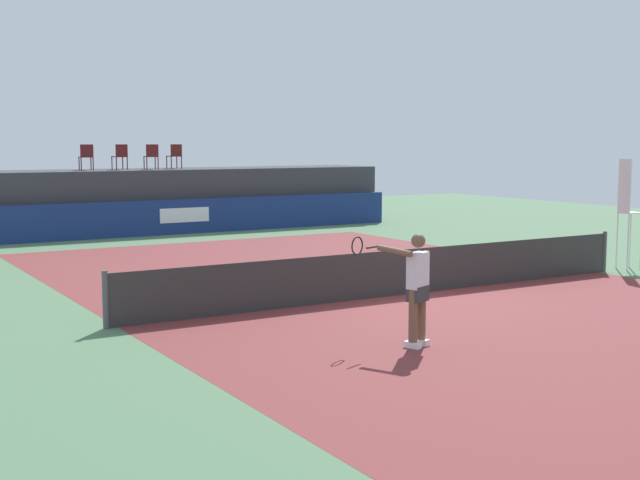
{
  "coord_description": "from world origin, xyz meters",
  "views": [
    {
      "loc": [
        -10.39,
        -14.04,
        3.16
      ],
      "look_at": [
        -0.73,
        2.0,
        1.0
      ],
      "focal_mm": 47.63,
      "sensor_mm": 36.0,
      "label": 1
    }
  ],
  "objects_px": {
    "spectator_chair_far_left": "(86,156)",
    "spectator_chair_right": "(175,155)",
    "umpire_chair": "(627,206)",
    "spectator_chair_left": "(120,156)",
    "tennis_player": "(416,286)",
    "spectator_chair_center": "(151,156)",
    "net_post_near": "(105,300)",
    "tennis_ball": "(399,267)",
    "net_post_far": "(604,252)"
  },
  "relations": [
    {
      "from": "spectator_chair_far_left",
      "to": "spectator_chair_right",
      "type": "distance_m",
      "value": 3.31
    },
    {
      "from": "spectator_chair_far_left",
      "to": "umpire_chair",
      "type": "relative_size",
      "value": 0.32
    },
    {
      "from": "spectator_chair_left",
      "to": "spectator_chair_far_left",
      "type": "bearing_deg",
      "value": -177.02
    },
    {
      "from": "spectator_chair_right",
      "to": "tennis_player",
      "type": "bearing_deg",
      "value": -100.65
    },
    {
      "from": "spectator_chair_center",
      "to": "net_post_near",
      "type": "distance_m",
      "value": 16.34
    },
    {
      "from": "spectator_chair_right",
      "to": "net_post_near",
      "type": "xyz_separation_m",
      "value": [
        -7.35,
        -15.44,
        -2.19
      ]
    },
    {
      "from": "spectator_chair_right",
      "to": "tennis_player",
      "type": "height_order",
      "value": "spectator_chair_right"
    },
    {
      "from": "tennis_player",
      "to": "tennis_ball",
      "type": "xyz_separation_m",
      "value": [
        4.69,
        6.8,
        -0.92
      ]
    },
    {
      "from": "spectator_chair_right",
      "to": "umpire_chair",
      "type": "relative_size",
      "value": 0.32
    },
    {
      "from": "spectator_chair_left",
      "to": "tennis_ball",
      "type": "height_order",
      "value": "spectator_chair_left"
    },
    {
      "from": "spectator_chair_left",
      "to": "net_post_near",
      "type": "xyz_separation_m",
      "value": [
        -5.26,
        -15.32,
        -2.19
      ]
    },
    {
      "from": "spectator_chair_far_left",
      "to": "net_post_near",
      "type": "relative_size",
      "value": 0.89
    },
    {
      "from": "spectator_chair_center",
      "to": "tennis_ball",
      "type": "height_order",
      "value": "spectator_chair_center"
    },
    {
      "from": "net_post_near",
      "to": "tennis_ball",
      "type": "relative_size",
      "value": 14.71
    },
    {
      "from": "spectator_chair_left",
      "to": "spectator_chair_center",
      "type": "height_order",
      "value": "same"
    },
    {
      "from": "spectator_chair_left",
      "to": "spectator_chair_right",
      "type": "distance_m",
      "value": 2.09
    },
    {
      "from": "net_post_far",
      "to": "tennis_ball",
      "type": "height_order",
      "value": "net_post_far"
    },
    {
      "from": "net_post_near",
      "to": "net_post_far",
      "type": "bearing_deg",
      "value": 0.0
    },
    {
      "from": "umpire_chair",
      "to": "tennis_ball",
      "type": "height_order",
      "value": "umpire_chair"
    },
    {
      "from": "spectator_chair_center",
      "to": "tennis_player",
      "type": "distance_m",
      "value": 18.92
    },
    {
      "from": "tennis_ball",
      "to": "spectator_chair_far_left",
      "type": "bearing_deg",
      "value": 109.82
    },
    {
      "from": "spectator_chair_left",
      "to": "tennis_player",
      "type": "bearing_deg",
      "value": -94.56
    },
    {
      "from": "spectator_chair_left",
      "to": "spectator_chair_right",
      "type": "bearing_deg",
      "value": 3.26
    },
    {
      "from": "umpire_chair",
      "to": "tennis_ball",
      "type": "relative_size",
      "value": 40.59
    },
    {
      "from": "net_post_near",
      "to": "tennis_ball",
      "type": "height_order",
      "value": "net_post_near"
    },
    {
      "from": "spectator_chair_left",
      "to": "tennis_player",
      "type": "height_order",
      "value": "spectator_chair_left"
    },
    {
      "from": "tennis_player",
      "to": "umpire_chair",
      "type": "bearing_deg",
      "value": 21.68
    },
    {
      "from": "spectator_chair_far_left",
      "to": "umpire_chair",
      "type": "xyz_separation_m",
      "value": [
        9.14,
        -15.24,
        -1.11
      ]
    },
    {
      "from": "spectator_chair_left",
      "to": "net_post_near",
      "type": "relative_size",
      "value": 0.89
    },
    {
      "from": "tennis_ball",
      "to": "spectator_chair_center",
      "type": "bearing_deg",
      "value": 100.35
    },
    {
      "from": "spectator_chair_center",
      "to": "net_post_far",
      "type": "xyz_separation_m",
      "value": [
        6.13,
        -14.93,
        -2.19
      ]
    },
    {
      "from": "tennis_player",
      "to": "spectator_chair_right",
      "type": "bearing_deg",
      "value": 79.35
    },
    {
      "from": "tennis_player",
      "to": "tennis_ball",
      "type": "distance_m",
      "value": 8.31
    },
    {
      "from": "spectator_chair_left",
      "to": "tennis_ball",
      "type": "xyz_separation_m",
      "value": [
        3.17,
        -12.25,
        -2.66
      ]
    },
    {
      "from": "net_post_far",
      "to": "tennis_ball",
      "type": "relative_size",
      "value": 14.71
    },
    {
      "from": "spectator_chair_center",
      "to": "umpire_chair",
      "type": "relative_size",
      "value": 0.32
    },
    {
      "from": "tennis_ball",
      "to": "tennis_player",
      "type": "bearing_deg",
      "value": -124.61
    },
    {
      "from": "spectator_chair_left",
      "to": "net_post_far",
      "type": "height_order",
      "value": "spectator_chair_left"
    },
    {
      "from": "spectator_chair_center",
      "to": "net_post_near",
      "type": "relative_size",
      "value": 0.89
    },
    {
      "from": "tennis_ball",
      "to": "spectator_chair_right",
      "type": "bearing_deg",
      "value": 95.02
    },
    {
      "from": "umpire_chair",
      "to": "tennis_ball",
      "type": "distance_m",
      "value": 5.85
    },
    {
      "from": "spectator_chair_center",
      "to": "spectator_chair_far_left",
      "type": "bearing_deg",
      "value": 171.74
    },
    {
      "from": "net_post_far",
      "to": "spectator_chair_left",
      "type": "bearing_deg",
      "value": 114.98
    },
    {
      "from": "spectator_chair_far_left",
      "to": "spectator_chair_right",
      "type": "relative_size",
      "value": 1.0
    },
    {
      "from": "net_post_far",
      "to": "tennis_ball",
      "type": "xyz_separation_m",
      "value": [
        -3.96,
        3.07,
        -0.46
      ]
    },
    {
      "from": "spectator_chair_far_left",
      "to": "spectator_chair_left",
      "type": "distance_m",
      "value": 1.22
    },
    {
      "from": "umpire_chair",
      "to": "net_post_far",
      "type": "bearing_deg",
      "value": -178.49
    },
    {
      "from": "spectator_chair_center",
      "to": "tennis_ball",
      "type": "bearing_deg",
      "value": -79.65
    },
    {
      "from": "spectator_chair_left",
      "to": "net_post_far",
      "type": "relative_size",
      "value": 0.89
    },
    {
      "from": "net_post_near",
      "to": "tennis_ball",
      "type": "xyz_separation_m",
      "value": [
        8.44,
        3.07,
        -0.46
      ]
    }
  ]
}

